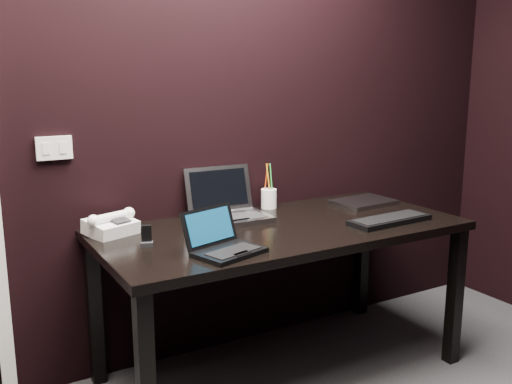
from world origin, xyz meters
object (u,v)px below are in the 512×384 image
netbook (224,244)px  closed_laptop (364,202)px  mobile_phone (147,238)px  ext_keyboard (390,220)px  pen_cup (269,198)px  desk_phone (111,225)px  desk (282,242)px  silver_laptop (229,210)px

netbook → closed_laptop: netbook is taller
netbook → mobile_phone: bearing=133.5°
mobile_phone → ext_keyboard: bearing=-11.4°
mobile_phone → pen_cup: (0.78, 0.31, 0.02)m
desk_phone → mobile_phone: 0.25m
desk → desk_phone: desk_phone is taller
desk_phone → pen_cup: size_ratio=1.03×
desk → closed_laptop: bearing=13.7°
desk → pen_cup: 0.38m
silver_laptop → desk_phone: 0.57m
desk → ext_keyboard: size_ratio=3.94×
silver_laptop → pen_cup: 0.30m
silver_laptop → closed_laptop: 0.79m
closed_laptop → desk_phone: 1.35m
desk → pen_cup: pen_cup is taller
silver_laptop → mobile_phone: 0.54m
ext_keyboard → desk_phone: (-1.20, 0.46, 0.03)m
desk_phone → pen_cup: 0.86m
ext_keyboard → desk: bearing=156.1°
ext_keyboard → desk_phone: bearing=159.0°
desk → ext_keyboard: 0.53m
mobile_phone → silver_laptop: bearing=23.9°
ext_keyboard → netbook: bearing=-178.9°
netbook → silver_laptop: 0.53m
netbook → ext_keyboard: 0.89m
pen_cup → ext_keyboard: bearing=-57.5°
closed_laptop → pen_cup: 0.53m
silver_laptop → desk_phone: (-0.57, 0.02, -0.00)m
mobile_phone → desk: bearing=-1.4°
desk → mobile_phone: size_ratio=19.91×
ext_keyboard → pen_cup: (-0.34, 0.54, 0.04)m
silver_laptop → pen_cup: bearing=18.6°
closed_laptop → mobile_phone: bearing=-173.9°
desk_phone → silver_laptop: bearing=-2.0°
silver_laptop → closed_laptop: bearing=-6.0°
desk_phone → netbook: bearing=-57.1°
netbook → silver_laptop: (0.26, 0.46, 0.01)m
ext_keyboard → closed_laptop: ext_keyboard is taller
netbook → mobile_phone: netbook is taller
netbook → closed_laptop: bearing=20.0°
silver_laptop → ext_keyboard: silver_laptop is taller
ext_keyboard → pen_cup: size_ratio=1.82×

